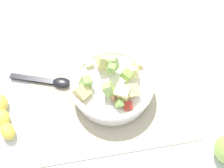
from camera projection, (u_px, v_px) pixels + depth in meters
The scene contains 5 objects.
ground_plane at pixel (107, 93), 0.76m from camera, with size 2.40×2.40×0.00m, color silver.
placemat at pixel (107, 93), 0.76m from camera, with size 0.47×0.38×0.01m, color #BCB299.
salad_bowl at pixel (112, 85), 0.73m from camera, with size 0.24×0.24×0.11m.
serving_spoon at pixel (50, 81), 0.77m from camera, with size 0.19×0.09×0.01m.
banana_whole at pixel (4, 117), 0.70m from camera, with size 0.07×0.15×0.04m.
Camera 1 is at (0.05, 0.38, 0.66)m, focal length 40.13 mm.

